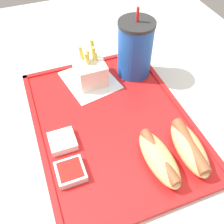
# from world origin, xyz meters

# --- Properties ---
(dining_table) EXTENTS (1.33, 1.02, 0.73)m
(dining_table) POSITION_xyz_m (0.00, 0.00, 0.37)
(dining_table) COLOR beige
(dining_table) RESTS_ON ground_plane
(food_tray) EXTENTS (0.45, 0.34, 0.01)m
(food_tray) POSITION_xyz_m (-0.01, -0.02, 0.74)
(food_tray) COLOR red
(food_tray) RESTS_ON dining_table
(paper_napkin) EXTENTS (0.16, 0.15, 0.00)m
(paper_napkin) POSITION_xyz_m (-0.16, -0.03, 0.74)
(paper_napkin) COLOR white
(paper_napkin) RESTS_ON food_tray
(soda_cup) EXTENTS (0.09, 0.09, 0.18)m
(soda_cup) POSITION_xyz_m (-0.15, 0.09, 0.81)
(soda_cup) COLOR #194CA5
(soda_cup) RESTS_ON food_tray
(hot_dog_far) EXTENTS (0.14, 0.06, 0.04)m
(hot_dog_far) POSITION_xyz_m (0.13, 0.09, 0.76)
(hot_dog_far) COLOR tan
(hot_dog_far) RESTS_ON food_tray
(hot_dog_near) EXTENTS (0.14, 0.06, 0.04)m
(hot_dog_near) POSITION_xyz_m (0.13, 0.03, 0.76)
(hot_dog_near) COLOR tan
(hot_dog_near) RESTS_ON food_tray
(fries_carton) EXTENTS (0.09, 0.07, 0.11)m
(fries_carton) POSITION_xyz_m (-0.16, -0.02, 0.77)
(fries_carton) COLOR silver
(fries_carton) RESTS_ON food_tray
(sauce_cup_mayo) EXTENTS (0.05, 0.05, 0.02)m
(sauce_cup_mayo) POSITION_xyz_m (0.01, -0.14, 0.75)
(sauce_cup_mayo) COLOR silver
(sauce_cup_mayo) RESTS_ON food_tray
(sauce_cup_ketchup) EXTENTS (0.05, 0.05, 0.02)m
(sauce_cup_ketchup) POSITION_xyz_m (0.09, -0.14, 0.75)
(sauce_cup_ketchup) COLOR silver
(sauce_cup_ketchup) RESTS_ON food_tray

